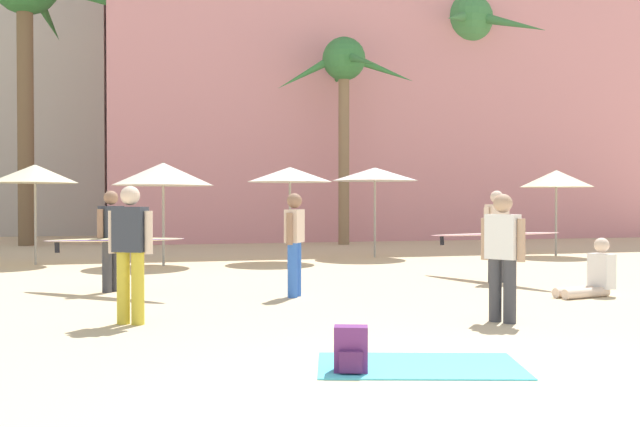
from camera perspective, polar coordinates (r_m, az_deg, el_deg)
name	(u,v)px	position (r m, az deg, el deg)	size (l,w,h in m)	color
ground	(485,410)	(5.34, 13.67, -15.66)	(120.00, 120.00, 0.00)	beige
hotel_pink	(382,33)	(33.38, 5.17, 14.79)	(24.30, 11.18, 18.99)	pink
palm_tree_far_left	(467,40)	(29.11, 12.15, 13.99)	(7.06, 6.37, 9.96)	#896B4C
palm_tree_center	(344,78)	(24.78, 2.06, 11.29)	(5.00, 5.14, 7.40)	#896B4C
palm_tree_right	(25,1)	(26.77, -23.47, 16.00)	(7.68, 7.63, 10.43)	brown
cafe_umbrella_0	(35,174)	(17.87, -22.72, 3.08)	(2.01, 2.01, 2.43)	gray
cafe_umbrella_2	(163,174)	(16.66, -12.98, 3.23)	(2.38, 2.38, 2.46)	gray
cafe_umbrella_3	(556,179)	(20.33, 19.15, 2.76)	(2.02, 2.02, 2.42)	gray
cafe_umbrella_4	(375,174)	(18.80, 4.61, 3.28)	(2.38, 2.38, 2.47)	gray
cafe_umbrella_5	(290,175)	(17.31, -2.53, 3.26)	(2.16, 2.16, 2.41)	gray
beach_towel	(419,365)	(6.55, 8.31, -12.46)	(1.88, 1.02, 0.01)	#4CC6D6
backpack	(351,351)	(6.19, 2.60, -11.38)	(0.34, 0.31, 0.42)	#622C6B
person_far_left	(593,276)	(11.91, 21.87, -4.91)	(1.06, 0.56, 0.94)	beige
person_near_right	(493,233)	(13.44, 14.29, -1.58)	(1.44, 3.10, 1.74)	#3D3D42
person_mid_right	(111,238)	(11.97, -17.10, -1.95)	(2.52, 2.16, 1.72)	#3D3D42
person_mid_center	(294,240)	(10.96, -2.15, -2.24)	(0.39, 0.57, 1.67)	blue
person_mid_left	(130,248)	(8.82, -15.57, -2.82)	(0.57, 0.38, 1.73)	gold
person_near_left	(503,252)	(8.94, 15.02, -3.14)	(0.41, 0.56, 1.63)	#3D3D42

